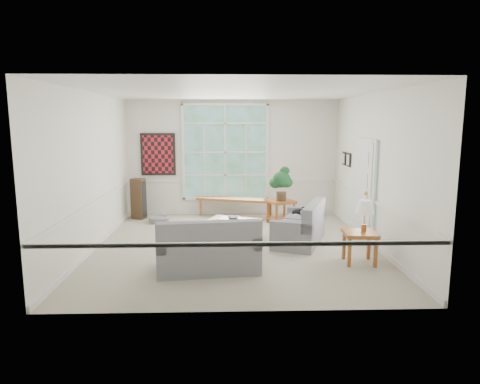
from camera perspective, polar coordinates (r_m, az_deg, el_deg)
name	(u,v)px	position (r m, az deg, el deg)	size (l,w,h in m)	color
floor	(235,246)	(8.60, -0.63, -7.17)	(5.50, 6.00, 0.01)	#A79F8B
ceiling	(235,92)	(8.26, -0.67, 13.23)	(5.50, 6.00, 0.02)	white
wall_back	(233,158)	(11.28, -0.96, 4.58)	(5.50, 0.02, 3.00)	white
wall_front	(240,198)	(5.33, 0.01, -0.86)	(5.50, 0.02, 3.00)	white
wall_left	(92,171)	(8.69, -19.11, 2.62)	(0.02, 6.00, 3.00)	white
wall_right	(375,170)	(8.79, 17.59, 2.77)	(0.02, 6.00, 3.00)	white
window_back	(225,152)	(11.23, -1.98, 5.32)	(2.30, 0.08, 2.40)	white
entry_door	(363,188)	(9.40, 16.03, 0.48)	(0.08, 0.90, 2.10)	white
door_sidelight	(373,188)	(8.80, 17.30, 0.49)	(0.08, 0.26, 1.90)	white
wall_art	(158,154)	(11.36, -10.87, 4.96)	(0.90, 0.06, 1.10)	maroon
wall_frame_near	(348,160)	(10.44, 14.24, 4.18)	(0.04, 0.26, 0.32)	black
wall_frame_far	(344,158)	(10.82, 13.66, 4.38)	(0.04, 0.26, 0.32)	black
loveseat_right	(299,222)	(8.78, 7.88, -4.03)	(0.81, 1.56, 0.85)	slate
loveseat_front	(208,244)	(7.15, -4.27, -6.87)	(1.66, 0.86, 0.90)	slate
coffee_table	(235,229)	(9.11, -0.66, -4.89)	(1.08, 0.59, 0.40)	#925120
pewter_bowl	(233,217)	(9.08, -0.92, -3.40)	(0.29, 0.29, 0.07)	gray
window_bench	(235,207)	(11.12, -0.63, -2.07)	(2.03, 0.39, 0.47)	#925120
end_table	(281,212)	(10.36, 5.43, -2.66)	(0.58, 0.58, 0.58)	#925120
houseplant	(281,184)	(10.17, 5.53, 1.13)	(0.48, 0.48, 0.83)	#1A4A24
side_table	(359,247)	(7.78, 15.64, -7.13)	(0.55, 0.55, 0.56)	#925120
table_lamp	(364,216)	(7.69, 16.26, -3.08)	(0.32, 0.32, 0.55)	white
pet_bed	(159,219)	(10.72, -10.75, -3.56)	(0.50, 0.50, 0.15)	slate
floor_speaker	(139,199)	(11.11, -13.38, -0.88)	(0.32, 0.25, 1.03)	#3B2919
cat	(300,212)	(9.30, 8.05, -2.66)	(0.37, 0.26, 0.17)	black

